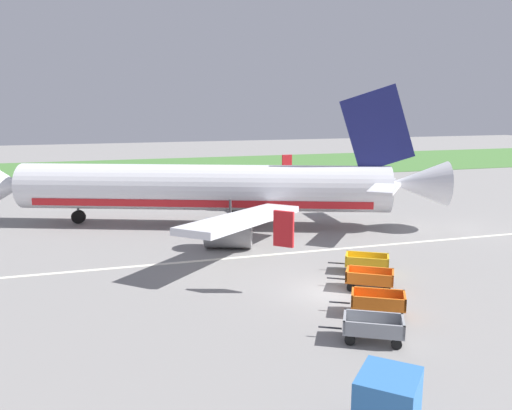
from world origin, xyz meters
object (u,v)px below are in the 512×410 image
at_px(service_truck_beside_carts, 404,410).
at_px(baggage_cart_nearest, 373,328).
at_px(airplane, 215,189).
at_px(baggage_cart_third_in_row, 369,279).
at_px(baggage_cart_fourth_in_row, 367,263).
at_px(baggage_cart_second_in_row, 378,302).

bearing_deg(service_truck_beside_carts, baggage_cart_nearest, 68.47).
bearing_deg(airplane, baggage_cart_third_in_row, -74.15).
relative_size(airplane, baggage_cart_fourth_in_row, 10.56).
distance_m(airplane, baggage_cart_nearest, 22.77).
xyz_separation_m(baggage_cart_fourth_in_row, service_truck_beside_carts, (-6.62, -14.50, 0.50)).
relative_size(airplane, baggage_cart_second_in_row, 10.49).
bearing_deg(baggage_cart_fourth_in_row, baggage_cart_second_in_row, -113.64).
distance_m(airplane, service_truck_beside_carts, 28.91).
relative_size(baggage_cart_third_in_row, service_truck_beside_carts, 0.76).
height_order(airplane, baggage_cart_third_in_row, airplane).
xyz_separation_m(baggage_cart_nearest, service_truck_beside_carts, (-2.48, -6.28, 0.50)).
distance_m(baggage_cart_third_in_row, service_truck_beside_carts, 13.07).
bearing_deg(baggage_cart_fourth_in_row, airplane, 112.87).
distance_m(baggage_cart_second_in_row, service_truck_beside_carts, 9.68).
relative_size(baggage_cart_nearest, service_truck_beside_carts, 0.77).
xyz_separation_m(airplane, service_truck_beside_carts, (-0.57, -28.84, -1.95)).
relative_size(baggage_cart_nearest, baggage_cart_fourth_in_row, 1.01).
height_order(baggage_cart_second_in_row, baggage_cart_third_in_row, same).
bearing_deg(baggage_cart_third_in_row, baggage_cart_fourth_in_row, 64.48).
bearing_deg(baggage_cart_nearest, baggage_cart_second_in_row, 56.64).
bearing_deg(airplane, service_truck_beside_carts, -91.14).
distance_m(airplane, baggage_cart_second_in_row, 20.54).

